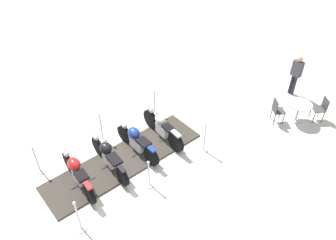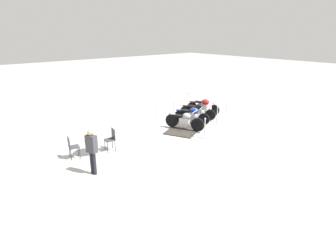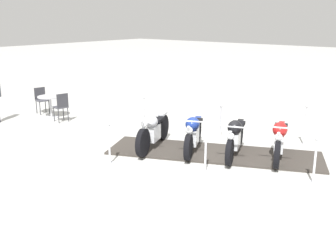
{
  "view_description": "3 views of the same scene",
  "coord_description": "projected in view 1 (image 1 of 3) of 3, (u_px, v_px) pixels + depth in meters",
  "views": [
    {
      "loc": [
        7.6,
        -0.61,
        7.92
      ],
      "look_at": [
        -0.35,
        1.56,
        1.09
      ],
      "focal_mm": 35.45,
      "sensor_mm": 36.0,
      "label": 1
    },
    {
      "loc": [
        -10.51,
        11.06,
        4.94
      ],
      "look_at": [
        -0.17,
        2.17,
        0.57
      ],
      "focal_mm": 29.37,
      "sensor_mm": 36.0,
      "label": 2
    },
    {
      "loc": [
        -8.15,
        -5.14,
        3.41
      ],
      "look_at": [
        -0.24,
        1.31,
        0.74
      ],
      "focal_mm": 42.07,
      "sensor_mm": 36.0,
      "label": 3
    }
  ],
  "objects": [
    {
      "name": "ground_plane",
      "position": [
        125.0,
        160.0,
        10.82
      ],
      "size": [
        80.0,
        80.0,
        0.0
      ],
      "primitive_type": "plane",
      "color": "silver"
    },
    {
      "name": "display_platform",
      "position": [
        125.0,
        160.0,
        10.81
      ],
      "size": [
        3.61,
        5.54,
        0.05
      ],
      "primitive_type": "cube",
      "rotation": [
        0.0,
        0.0,
        -1.14
      ],
      "color": "#38332D",
      "rests_on": "ground_plane"
    },
    {
      "name": "motorcycle_chrome",
      "position": [
        162.0,
        127.0,
        11.3
      ],
      "size": [
        2.11,
        0.97,
        1.03
      ],
      "rotation": [
        0.0,
        0.0,
        -2.78
      ],
      "color": "black",
      "rests_on": "display_platform"
    },
    {
      "name": "motorcycle_navy",
      "position": [
        136.0,
        141.0,
        10.77
      ],
      "size": [
        1.93,
        1.09,
        0.95
      ],
      "rotation": [
        0.0,
        0.0,
        -2.68
      ],
      "color": "black",
      "rests_on": "display_platform"
    },
    {
      "name": "motorcycle_black",
      "position": [
        108.0,
        156.0,
        10.24
      ],
      "size": [
        2.13,
        1.04,
        0.91
      ],
      "rotation": [
        0.0,
        0.0,
        -2.78
      ],
      "color": "black",
      "rests_on": "display_platform"
    },
    {
      "name": "motorcycle_maroon",
      "position": [
        77.0,
        172.0,
        9.71
      ],
      "size": [
        2.03,
        1.01,
        0.95
      ],
      "rotation": [
        0.0,
        0.0,
        -2.78
      ],
      "color": "black",
      "rests_on": "display_platform"
    },
    {
      "name": "stanchion_left_mid",
      "position": [
        149.0,
        177.0,
        9.81
      ],
      "size": [
        0.3,
        0.3,
        1.03
      ],
      "color": "silver",
      "rests_on": "ground_plane"
    },
    {
      "name": "stanchion_right_rear",
      "position": [
        38.0,
        164.0,
        10.26
      ],
      "size": [
        0.34,
        0.34,
        1.05
      ],
      "color": "silver",
      "rests_on": "ground_plane"
    },
    {
      "name": "stanchion_right_front",
      "position": [
        155.0,
        105.0,
        12.52
      ],
      "size": [
        0.29,
        0.29,
        1.03
      ],
      "color": "silver",
      "rests_on": "ground_plane"
    },
    {
      "name": "stanchion_right_mid",
      "position": [
        102.0,
        130.0,
        11.35
      ],
      "size": [
        0.28,
        0.28,
        1.11
      ],
      "color": "silver",
      "rests_on": "ground_plane"
    },
    {
      "name": "stanchion_left_front",
      "position": [
        204.0,
        141.0,
        10.91
      ],
      "size": [
        0.28,
        0.28,
        1.15
      ],
      "color": "silver",
      "rests_on": "ground_plane"
    },
    {
      "name": "stanchion_left_rear",
      "position": [
        79.0,
        220.0,
        8.66
      ],
      "size": [
        0.33,
        0.33,
        1.15
      ],
      "color": "silver",
      "rests_on": "ground_plane"
    },
    {
      "name": "cafe_table",
      "position": [
        299.0,
        108.0,
        12.04
      ],
      "size": [
        0.86,
        0.86,
        0.76
      ],
      "color": "#B7B7BC",
      "rests_on": "ground_plane"
    },
    {
      "name": "cafe_chair_near_table",
      "position": [
        321.0,
        108.0,
        12.1
      ],
      "size": [
        0.47,
        0.47,
        0.94
      ],
      "rotation": [
        0.0,
        0.0,
        -1.78
      ],
      "color": "#2D2D33",
      "rests_on": "ground_plane"
    },
    {
      "name": "cafe_chair_across_table",
      "position": [
        277.0,
        110.0,
        11.98
      ],
      "size": [
        0.46,
        0.46,
        0.98
      ],
      "rotation": [
        0.0,
        0.0,
        1.4
      ],
      "color": "#2D2D33",
      "rests_on": "ground_plane"
    },
    {
      "name": "bystander_person",
      "position": [
        296.0,
        72.0,
        13.09
      ],
      "size": [
        0.45,
        0.34,
        1.72
      ],
      "rotation": [
        0.0,
        0.0,
        -1.25
      ],
      "color": "#23232D",
      "rests_on": "ground_plane"
    }
  ]
}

